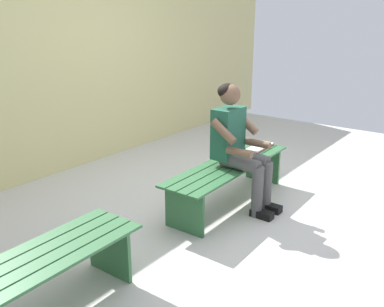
{
  "coord_description": "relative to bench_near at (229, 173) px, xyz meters",
  "views": [
    {
      "loc": [
        3.39,
        2.11,
        1.83
      ],
      "look_at": [
        0.82,
        0.15,
        0.78
      ],
      "focal_mm": 39.2,
      "sensor_mm": 36.0,
      "label": 1
    }
  ],
  "objects": [
    {
      "name": "ground_plane",
      "position": [
        1.17,
        1.0,
        -0.35
      ],
      "size": [
        10.0,
        7.0,
        0.04
      ],
      "primitive_type": "cube",
      "color": "beige"
    },
    {
      "name": "brick_wall",
      "position": [
        0.5,
        -2.27,
        0.8
      ],
      "size": [
        9.5,
        0.24,
        2.25
      ],
      "primitive_type": "cube",
      "color": "#D1C684",
      "rests_on": "ground"
    },
    {
      "name": "bench_near",
      "position": [
        0.0,
        0.0,
        0.0
      ],
      "size": [
        1.77,
        0.5,
        0.43
      ],
      "rotation": [
        0.0,
        0.0,
        0.02
      ],
      "color": "#2D6038",
      "rests_on": "ground"
    },
    {
      "name": "bench_far",
      "position": [
        2.35,
        0.0,
        -0.0
      ],
      "size": [
        1.73,
        0.5,
        0.43
      ],
      "rotation": [
        0.0,
        0.0,
        0.02
      ],
      "color": "#2D6038",
      "rests_on": "ground"
    },
    {
      "name": "person_seated",
      "position": [
        0.01,
        0.1,
        0.34
      ],
      "size": [
        0.5,
        0.69,
        1.23
      ],
      "color": "#1E513D",
      "rests_on": "ground"
    },
    {
      "name": "apple",
      "position": [
        -0.39,
        -0.09,
        0.13
      ],
      "size": [
        0.07,
        0.07,
        0.07
      ],
      "primitive_type": "sphere",
      "color": "red",
      "rests_on": "bench_near"
    },
    {
      "name": "book_open",
      "position": [
        -0.66,
        -0.02,
        0.11
      ],
      "size": [
        0.42,
        0.17,
        0.02
      ],
      "rotation": [
        0.0,
        0.0,
        0.02
      ],
      "color": "white",
      "rests_on": "bench_near"
    }
  ]
}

